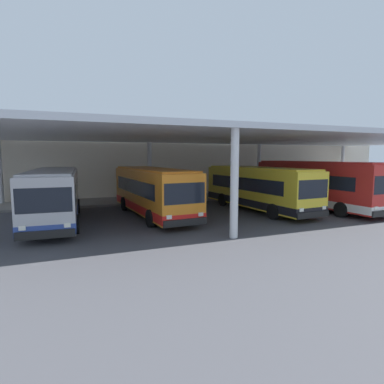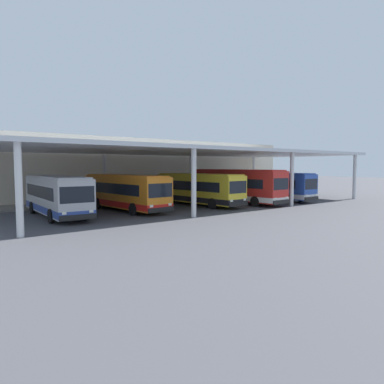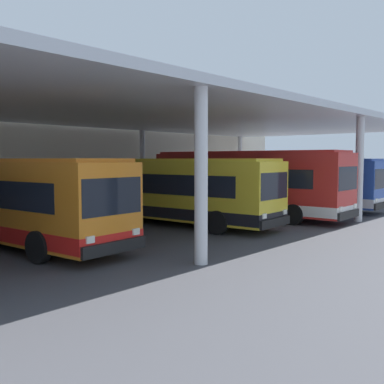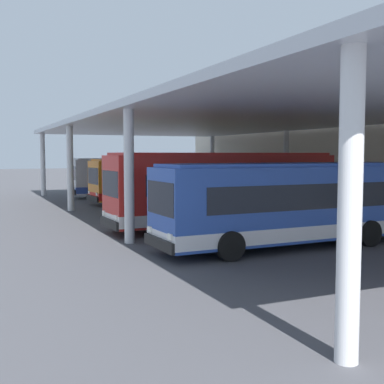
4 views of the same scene
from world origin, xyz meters
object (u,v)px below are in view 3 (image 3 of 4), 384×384
at_px(bus_middle_bay, 177,190).
at_px(trash_bin, 107,197).
at_px(bus_far_bay, 246,183).
at_px(bus_departing, 297,183).
at_px(bench_waiting, 147,195).
at_px(bus_second_bay, 15,200).

bearing_deg(bus_middle_bay, trash_bin, 73.80).
bearing_deg(bus_middle_bay, bus_far_bay, -10.15).
bearing_deg(bus_departing, bench_waiting, 116.08).
bearing_deg(bench_waiting, bus_middle_bay, -124.66).
xyz_separation_m(bus_middle_bay, bus_departing, (10.07, -0.97, 0.00)).
relative_size(bus_middle_bay, bus_departing, 1.01).
bearing_deg(trash_bin, bus_second_bay, -143.21).
height_order(bus_second_bay, trash_bin, bus_second_bay).
height_order(bus_departing, bench_waiting, bus_departing).
relative_size(bus_second_bay, bus_middle_bay, 1.00).
distance_m(bus_far_bay, bench_waiting, 9.09).
xyz_separation_m(bus_departing, bench_waiting, (-4.45, 9.09, -0.99)).
xyz_separation_m(bus_middle_bay, trash_bin, (2.45, 8.43, -0.98)).
bearing_deg(bus_second_bay, bus_middle_bay, -6.23).
bearing_deg(trash_bin, bench_waiting, -5.49).
bearing_deg(bus_middle_bay, bus_departing, -5.48).
bearing_deg(bus_far_bay, bus_middle_bay, 169.85).
distance_m(bus_second_bay, bus_middle_bay, 7.75).
relative_size(bus_departing, bench_waiting, 5.88).
relative_size(bus_second_bay, bus_far_bay, 0.94).
height_order(bus_far_bay, trash_bin, bus_far_bay).
distance_m(bench_waiting, trash_bin, 3.19).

